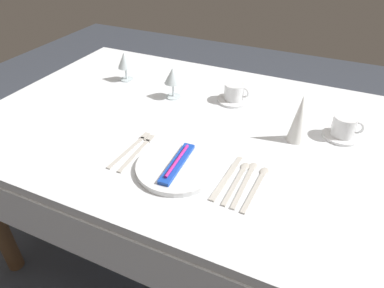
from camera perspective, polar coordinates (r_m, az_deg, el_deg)
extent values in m
plane|color=#383D47|center=(1.81, 2.32, -17.45)|extent=(6.00, 6.00, 0.00)
cube|color=white|center=(1.31, 3.06, 2.18)|extent=(1.80, 1.10, 0.04)
cube|color=white|center=(1.03, -9.51, -18.50)|extent=(1.80, 0.01, 0.18)
cube|color=white|center=(1.82, 9.59, 7.84)|extent=(1.80, 0.01, 0.18)
cylinder|color=brown|center=(2.19, -12.41, 4.57)|extent=(0.07, 0.07, 0.70)
cylinder|color=white|center=(1.09, -2.65, -3.77)|extent=(0.26, 0.26, 0.02)
cube|color=blue|center=(1.08, -2.67, -3.15)|extent=(0.05, 0.21, 0.01)
cylinder|color=#CC268C|center=(1.07, -2.69, -2.68)|extent=(0.02, 0.17, 0.01)
cube|color=beige|center=(1.16, -9.49, -1.85)|extent=(0.02, 0.19, 0.00)
cube|color=beige|center=(1.24, -6.99, 0.92)|extent=(0.02, 0.04, 0.00)
cube|color=beige|center=(1.18, -10.75, -1.33)|extent=(0.02, 0.20, 0.00)
cube|color=beige|center=(1.25, -7.79, 1.32)|extent=(0.02, 0.04, 0.00)
cube|color=beige|center=(1.05, 5.38, -6.14)|extent=(0.03, 0.19, 0.00)
cube|color=beige|center=(1.13, 7.50, -2.97)|extent=(0.02, 0.06, 0.00)
cube|color=beige|center=(1.04, 6.98, -6.91)|extent=(0.02, 0.18, 0.00)
ellipsoid|color=beige|center=(1.11, 8.76, -3.70)|extent=(0.03, 0.04, 0.01)
cube|color=beige|center=(1.04, 8.40, -7.12)|extent=(0.02, 0.19, 0.00)
ellipsoid|color=beige|center=(1.12, 10.06, -3.69)|extent=(0.03, 0.04, 0.01)
cube|color=beige|center=(1.03, 10.12, -7.83)|extent=(0.02, 0.19, 0.00)
ellipsoid|color=beige|center=(1.10, 11.88, -4.46)|extent=(0.03, 0.04, 0.01)
cylinder|color=white|center=(1.49, 6.87, 7.27)|extent=(0.14, 0.14, 0.01)
cylinder|color=white|center=(1.47, 6.98, 8.62)|extent=(0.08, 0.08, 0.07)
torus|color=white|center=(1.46, 8.54, 8.40)|extent=(0.05, 0.01, 0.05)
cylinder|color=white|center=(1.35, 23.43, 1.28)|extent=(0.13, 0.13, 0.01)
cylinder|color=white|center=(1.33, 23.84, 2.76)|extent=(0.08, 0.08, 0.07)
torus|color=white|center=(1.33, 25.58, 2.47)|extent=(0.05, 0.01, 0.05)
cylinder|color=silver|center=(1.51, -3.09, 7.84)|extent=(0.06, 0.06, 0.01)
cylinder|color=silver|center=(1.49, -3.13, 9.00)|extent=(0.01, 0.01, 0.06)
cone|color=silver|center=(1.47, -3.21, 11.25)|extent=(0.07, 0.07, 0.07)
cylinder|color=silver|center=(1.69, -10.72, 10.46)|extent=(0.06, 0.06, 0.01)
cylinder|color=silver|center=(1.68, -10.84, 11.43)|extent=(0.01, 0.01, 0.06)
cone|color=silver|center=(1.66, -11.09, 13.47)|extent=(0.07, 0.07, 0.07)
cone|color=white|center=(1.23, 17.31, 4.03)|extent=(0.06, 0.06, 0.18)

